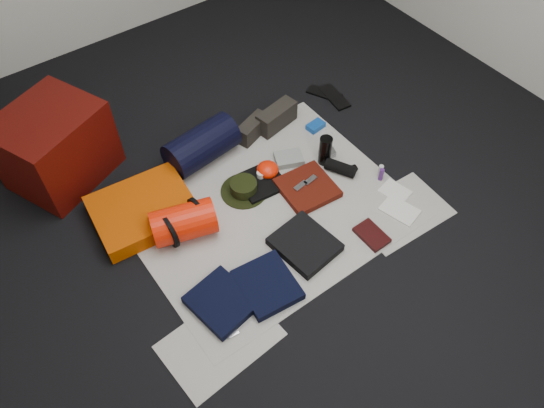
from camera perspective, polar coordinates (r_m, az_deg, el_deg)
floor at (r=3.28m, az=-0.52°, el=-0.73°), size 4.50×4.50×0.02m
newspaper_mat at (r=3.27m, az=-0.52°, el=-0.59°), size 1.60×1.30×0.01m
newspaper_sheet_front_left at (r=2.84m, az=-5.59°, el=-14.40°), size 0.61×0.44×0.00m
newspaper_sheet_front_right at (r=3.36m, az=13.62°, el=-0.83°), size 0.60×0.43×0.00m
red_cabinet at (r=3.55m, az=-22.29°, el=5.77°), size 0.74×0.69×0.49m
sleeping_pad at (r=3.29m, az=-13.68°, el=-0.63°), size 0.63×0.53×0.11m
stuff_sack at (r=3.12m, az=-9.48°, el=-1.96°), size 0.41×0.31×0.22m
sack_strap_left at (r=3.10m, az=-11.07°, el=-2.83°), size 0.02×0.22×0.22m
sack_strap_right at (r=3.14m, az=-7.92°, el=-1.10°), size 0.03×0.22×0.22m
navy_duffel at (r=3.49m, az=-7.59°, el=6.26°), size 0.50×0.30×0.25m
boonie_brim at (r=3.36m, az=-3.04°, el=1.41°), size 0.38×0.38×0.01m
boonie_crown at (r=3.33m, az=-3.07°, el=1.87°), size 0.17×0.17×0.08m
hiking_boot_left at (r=3.66m, az=-2.09°, el=8.12°), size 0.27×0.17×0.13m
hiking_boot_right at (r=3.72m, az=0.51°, el=9.32°), size 0.32×0.17×0.15m
flip_flop_left at (r=4.03m, az=6.70°, el=11.38°), size 0.14×0.30×0.02m
flip_flop_right at (r=4.05m, az=5.66°, el=11.75°), size 0.20×0.28×0.01m
trousers_navy_a at (r=2.91m, az=-5.45°, el=-10.46°), size 0.34×0.37×0.05m
trousers_navy_b at (r=2.94m, az=-0.52°, el=-8.69°), size 0.33×0.36×0.05m
trousers_charcoal at (r=3.09m, az=3.54°, el=-4.35°), size 0.34×0.38×0.05m
black_tshirt at (r=3.39m, az=-1.19°, el=2.38°), size 0.30×0.28×0.03m
red_shirt at (r=3.36m, az=3.81°, el=1.74°), size 0.35×0.35×0.04m
orange_stuff_sack at (r=3.42m, az=-0.48°, el=3.73°), size 0.19×0.19×0.09m
first_aid_pouch at (r=3.52m, az=1.82°, el=4.90°), size 0.22×0.20×0.05m
water_bottle at (r=3.47m, az=5.74°, el=5.76°), size 0.10×0.10×0.21m
speaker at (r=3.47m, az=7.37°, el=3.88°), size 0.16×0.22×0.08m
compact_camera at (r=3.57m, az=5.94°, el=5.43°), size 0.12×0.09×0.04m
cyan_case at (r=3.75m, az=4.72°, el=8.37°), size 0.13×0.09×0.04m
toiletry_purple at (r=3.46m, az=11.66°, el=3.14°), size 0.03×0.03×0.09m
toiletry_clear at (r=3.48m, az=11.59°, el=3.50°), size 0.03×0.03×0.09m
paperback_book at (r=3.19m, az=10.68°, el=-3.30°), size 0.13×0.20×0.03m
map_booklet at (r=3.35m, az=13.57°, el=-0.65°), size 0.20×0.25×0.01m
map_printout at (r=3.44m, az=13.10°, el=1.33°), size 0.17×0.20×0.01m
sunglasses at (r=3.50m, az=8.36°, el=3.67°), size 0.11×0.06×0.03m
key_cluster at (r=2.85m, az=-4.44°, el=-13.47°), size 0.08×0.08×0.01m
tape_roll at (r=3.39m, az=-1.22°, el=3.19°), size 0.05×0.05×0.04m
energy_bar_a at (r=3.33m, az=3.08°, el=1.96°), size 0.10×0.05×0.01m
energy_bar_b at (r=3.36m, az=4.15°, el=2.57°), size 0.10×0.05×0.01m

